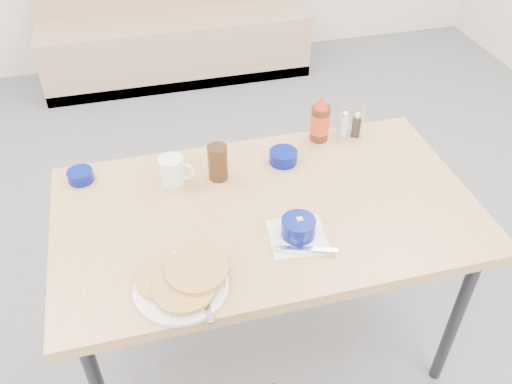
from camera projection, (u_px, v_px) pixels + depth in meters
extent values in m
cube|color=tan|center=(176.00, 46.00, 3.98)|extent=(1.90, 0.55, 0.45)
cube|color=#2D2D33|center=(179.00, 69.00, 4.10)|extent=(1.90, 0.55, 0.08)
cube|color=tan|center=(267.00, 212.00, 1.82)|extent=(1.40, 0.80, 0.04)
cylinder|color=#2D2D33|center=(456.00, 319.00, 1.94)|extent=(0.04, 0.04, 0.72)
cylinder|color=#2D2D33|center=(96.00, 257.00, 2.18)|extent=(0.04, 0.04, 0.72)
cylinder|color=#2D2D33|center=(380.00, 205.00, 2.42)|extent=(0.04, 0.04, 0.72)
cylinder|color=white|center=(181.00, 287.00, 1.53)|extent=(0.27, 0.27, 0.01)
cylinder|color=tan|center=(167.00, 277.00, 1.55)|extent=(0.18, 0.18, 0.01)
cylinder|color=tan|center=(184.00, 288.00, 1.50)|extent=(0.18, 0.18, 0.01)
cylinder|color=tan|center=(197.00, 270.00, 1.54)|extent=(0.18, 0.18, 0.01)
cube|color=silver|center=(207.00, 306.00, 1.47)|extent=(0.02, 0.12, 0.00)
cylinder|color=white|center=(172.00, 170.00, 1.88)|extent=(0.09, 0.09, 0.10)
cylinder|color=black|center=(171.00, 160.00, 1.85)|extent=(0.07, 0.07, 0.00)
torus|color=white|center=(185.00, 172.00, 1.87)|extent=(0.07, 0.04, 0.07)
cube|color=white|center=(298.00, 237.00, 1.70)|extent=(0.19, 0.19, 0.00)
cylinder|color=white|center=(298.00, 235.00, 1.69)|extent=(0.17, 0.17, 0.01)
cylinder|color=#040F69|center=(298.00, 227.00, 1.67)|extent=(0.11, 0.11, 0.06)
cylinder|color=white|center=(299.00, 222.00, 1.65)|extent=(0.10, 0.10, 0.01)
cube|color=#F4DB60|center=(300.00, 219.00, 1.66)|extent=(0.02, 0.02, 0.01)
cube|color=silver|center=(306.00, 249.00, 1.64)|extent=(0.19, 0.08, 0.00)
cylinder|color=#040F69|center=(80.00, 176.00, 1.90)|extent=(0.09, 0.09, 0.04)
cylinder|color=#040F69|center=(283.00, 157.00, 1.98)|extent=(0.10, 0.10, 0.05)
cylinder|color=#341F10|center=(218.00, 162.00, 1.89)|extent=(0.07, 0.07, 0.13)
cube|color=silver|center=(349.00, 134.00, 2.14)|extent=(0.12, 0.09, 0.00)
cylinder|color=silver|center=(340.00, 123.00, 2.09)|extent=(0.01, 0.01, 0.12)
cylinder|color=silver|center=(362.00, 125.00, 2.08)|extent=(0.01, 0.01, 0.12)
cylinder|color=silver|center=(340.00, 117.00, 2.12)|extent=(0.01, 0.01, 0.12)
cylinder|color=silver|center=(362.00, 119.00, 2.11)|extent=(0.01, 0.01, 0.12)
cylinder|color=silver|center=(344.00, 124.00, 2.11)|extent=(0.03, 0.03, 0.08)
cylinder|color=#3F3326|center=(356.00, 125.00, 2.11)|extent=(0.03, 0.03, 0.08)
cylinder|color=#47230F|center=(320.00, 123.00, 2.07)|extent=(0.07, 0.07, 0.14)
cylinder|color=#E04B1A|center=(320.00, 123.00, 2.07)|extent=(0.07, 0.07, 0.08)
cone|color=red|center=(322.00, 102.00, 2.01)|extent=(0.05, 0.05, 0.05)
cube|color=#EF744F|center=(226.00, 247.00, 1.66)|extent=(0.04, 0.04, 0.00)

